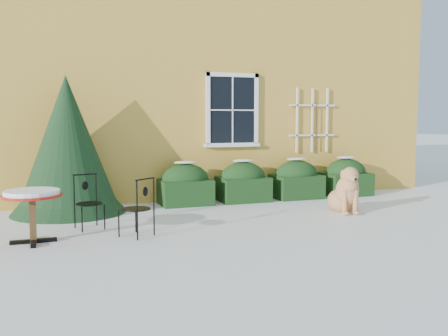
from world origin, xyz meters
name	(u,v)px	position (x,y,z in m)	size (l,w,h in m)	color
ground	(245,228)	(0.00, 0.00, 0.00)	(80.00, 80.00, 0.00)	white
house	(154,69)	(0.00, 7.00, 3.22)	(12.40, 8.40, 6.40)	#F0B645
hedge_row	(270,181)	(1.65, 2.55, 0.40)	(4.95, 0.80, 0.91)	black
evergreen_shrub	(68,158)	(-2.63, 2.42, 1.05)	(2.15, 2.15, 2.60)	black
bistro_table	(32,199)	(-3.23, 0.15, 0.64)	(0.83, 0.83, 0.77)	black
patio_chair_near	(138,207)	(-1.73, 0.03, 0.45)	(0.56, 0.56, 0.90)	black
patio_chair_far	(88,202)	(-2.39, 0.87, 0.44)	(0.48, 0.47, 0.89)	black
dog	(346,193)	(2.34, 0.64, 0.37)	(0.70, 0.98, 0.92)	tan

